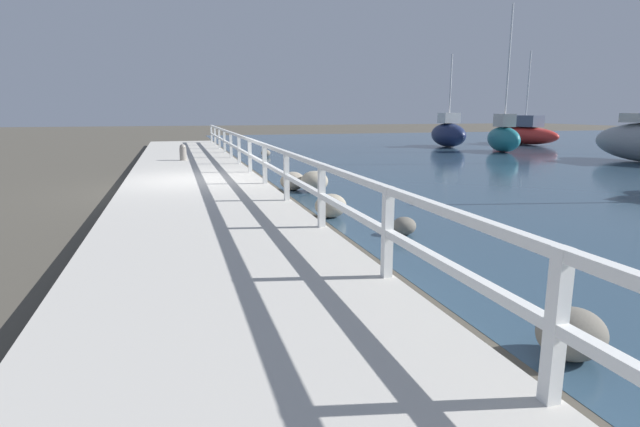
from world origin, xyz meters
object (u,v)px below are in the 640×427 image
object	(u,v)px
mooring_bollard	(183,152)
sailboat_red	(524,133)
sailboat_teal	(503,136)
sailboat_navy	(448,133)

from	to	relation	value
mooring_bollard	sailboat_red	size ratio (longest dim) A/B	0.11
sailboat_red	sailboat_teal	bearing A→B (deg)	-148.05
sailboat_teal	sailboat_red	distance (m)	6.77
mooring_bollard	sailboat_navy	bearing A→B (deg)	24.03
sailboat_navy	sailboat_teal	world-z (taller)	sailboat_teal
mooring_bollard	sailboat_red	xyz separation A→B (m)	(20.52, 7.25, 0.15)
sailboat_teal	sailboat_red	bearing A→B (deg)	54.63
sailboat_navy	sailboat_red	distance (m)	5.71
sailboat_navy	sailboat_red	xyz separation A→B (m)	(5.67, 0.63, -0.07)
mooring_bollard	sailboat_navy	xyz separation A→B (m)	(14.85, 6.62, 0.23)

